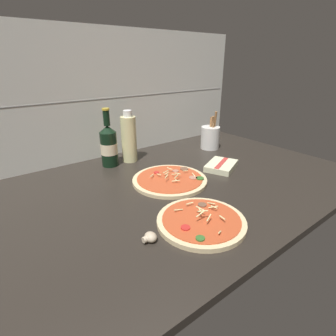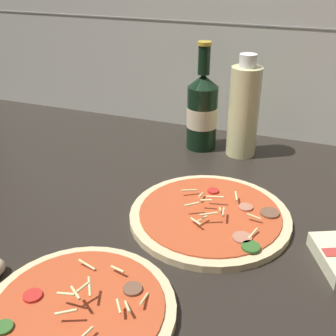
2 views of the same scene
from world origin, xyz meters
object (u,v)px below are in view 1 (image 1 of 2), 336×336
object	(u,v)px
pizza_near	(201,221)
pizza_far	(170,180)
oil_bottle	(129,138)
mushroom_left	(150,237)
beer_bottle	(109,145)
utensil_crock	(210,137)
dish_towel	(221,166)

from	to	relation	value
pizza_near	pizza_far	bearing A→B (deg)	70.01
oil_bottle	mushroom_left	size ratio (longest dim) A/B	6.12
pizza_far	beer_bottle	bearing A→B (deg)	109.83
utensil_crock	pizza_far	bearing A→B (deg)	-154.74
mushroom_left	dish_towel	world-z (taller)	same
oil_bottle	beer_bottle	bearing A→B (deg)	178.10
beer_bottle	mushroom_left	size ratio (longest dim) A/B	6.61
pizza_far	dish_towel	bearing A→B (deg)	-6.12
utensil_crock	dish_towel	xyz separation A→B (cm)	(-16.41, -22.84, -4.86)
mushroom_left	utensil_crock	size ratio (longest dim) A/B	0.20
mushroom_left	dish_towel	xyz separation A→B (cm)	(52.43, 22.78, -0.07)
pizza_near	utensil_crock	distance (cm)	71.33
oil_bottle	mushroom_left	xyz separation A→B (cm)	(-25.52, -55.02, -9.53)
pizza_far	beer_bottle	xyz separation A→B (cm)	(-10.74, 29.78, 8.61)
pizza_near	beer_bottle	bearing A→B (deg)	90.61
beer_bottle	oil_bottle	distance (cm)	10.01
beer_bottle	pizza_far	bearing A→B (deg)	-70.17
pizza_far	dish_towel	size ratio (longest dim) A/B	1.56
beer_bottle	utensil_crock	distance (cm)	54.21
pizza_near	utensil_crock	size ratio (longest dim) A/B	1.32
pizza_far	dish_towel	xyz separation A→B (cm)	(26.08, -2.79, 0.43)
pizza_far	utensil_crock	size ratio (longest dim) A/B	1.47
pizza_far	utensil_crock	xyz separation A→B (cm)	(42.48, 20.05, 5.29)
pizza_near	mushroom_left	distance (cm)	16.39
oil_bottle	utensil_crock	xyz separation A→B (cm)	(43.32, -9.40, -4.74)
mushroom_left	dish_towel	distance (cm)	57.16
mushroom_left	oil_bottle	bearing A→B (deg)	65.12
pizza_near	oil_bottle	xyz separation A→B (cm)	(9.29, 57.28, 9.97)
beer_bottle	mushroom_left	bearing A→B (deg)	-105.75
pizza_far	mushroom_left	distance (cm)	36.72
pizza_near	utensil_crock	bearing A→B (deg)	42.31
oil_bottle	dish_towel	bearing A→B (deg)	-50.15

